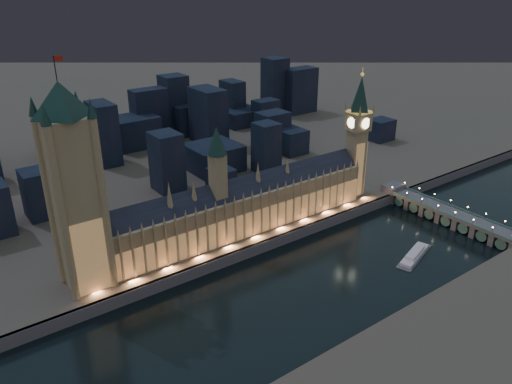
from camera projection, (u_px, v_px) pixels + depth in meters
ground_plane at (302, 279)px, 306.38m from camera, size 2000.00×2000.00×0.00m
north_bank at (54, 106)px, 688.35m from camera, size 2000.00×960.00×8.00m
embankment_wall at (262, 247)px, 335.02m from camera, size 2000.00×2.50×8.00m
palace_of_westminster at (243, 206)px, 340.70m from camera, size 202.00×22.01×78.00m
victoria_tower at (73, 181)px, 263.49m from camera, size 31.68×31.68×128.55m
elizabeth_tower at (358, 126)px, 384.80m from camera, size 18.00×18.00×100.87m
westminster_bridge at (444, 214)px, 376.16m from camera, size 16.64×113.00×15.90m
river_boat at (415, 254)px, 330.53m from camera, size 42.50×21.98×4.50m
city_backdrop at (164, 129)px, 493.20m from camera, size 456.29×215.63×74.35m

